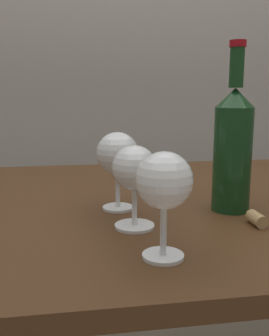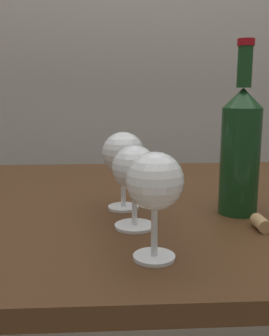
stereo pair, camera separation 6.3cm
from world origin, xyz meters
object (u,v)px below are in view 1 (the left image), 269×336
object	(u,v)px
wine_bottle	(233,147)
cork	(257,219)
wine_glass_chardonnay	(164,183)
wine_glass_amber	(117,155)
wine_glass_merlot	(134,170)

from	to	relation	value
wine_bottle	cork	world-z (taller)	wine_bottle
wine_bottle	cork	size ratio (longest dim) A/B	7.41
wine_bottle	cork	distance (m)	0.14
wine_glass_chardonnay	wine_glass_amber	xyz separation A→B (m)	(-0.03, 0.23, 0.00)
wine_bottle	cork	bearing A→B (deg)	-83.53
wine_glass_amber	cork	bearing A→B (deg)	-30.25
wine_glass_amber	cork	xyz separation A→B (m)	(0.22, -0.13, -0.09)
wine_glass_merlot	wine_glass_amber	bearing A→B (deg)	98.25
wine_glass_chardonnay	cork	size ratio (longest dim) A/B	3.49
wine_glass_chardonnay	wine_glass_merlot	world-z (taller)	wine_glass_chardonnay
wine_glass_amber	wine_glass_merlot	bearing A→B (deg)	-81.75
wine_glass_amber	wine_glass_chardonnay	bearing A→B (deg)	-81.40
wine_glass_merlot	wine_glass_chardonnay	bearing A→B (deg)	-81.10
wine_glass_merlot	cork	xyz separation A→B (m)	(0.21, -0.02, -0.09)
wine_glass_chardonnay	wine_bottle	bearing A→B (deg)	47.57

